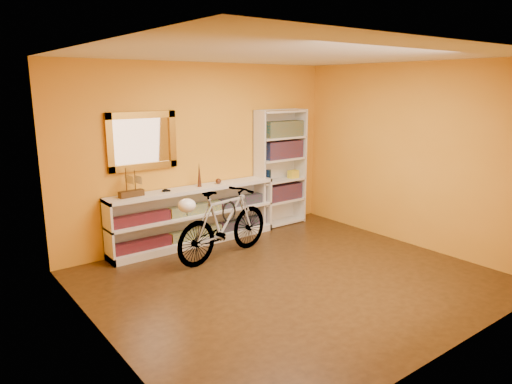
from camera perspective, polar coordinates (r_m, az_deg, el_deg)
floor at (r=5.72m, az=4.32°, el=-10.63°), size 4.50×4.00×0.01m
ceiling at (r=5.25m, az=4.83°, el=16.45°), size 4.50×4.00×0.01m
back_wall at (r=6.94m, az=-6.56°, el=4.74°), size 4.50×0.01×2.60m
left_wall at (r=4.21m, az=-18.99°, el=-1.22°), size 0.01×4.00×2.60m
right_wall at (r=7.02m, az=18.46°, el=4.26°), size 0.01×4.00×2.60m
gilt_mirror at (r=6.44m, az=-13.75°, el=6.07°), size 0.98×0.06×0.78m
wall_socket at (r=7.63m, az=-0.47°, el=-2.49°), size 0.09×0.02×0.09m
console_unit at (r=6.83m, az=-7.46°, el=-2.93°), size 2.60×0.35×0.85m
cd_row_lower at (r=6.89m, az=-7.32°, el=-5.01°), size 2.50×0.13×0.14m
cd_row_upper at (r=6.78m, az=-7.41°, el=-2.07°), size 2.50×0.13×0.14m
model_ship at (r=6.28m, az=-15.08°, el=1.17°), size 0.34×0.14×0.39m
toy_car at (r=6.52m, az=-10.92°, el=0.06°), size 0.00×0.00×0.00m
bronze_ornament at (r=6.73m, az=-6.95°, el=2.15°), size 0.06×0.06×0.36m
decorative_orb at (r=6.92m, az=-4.63°, el=1.33°), size 0.08×0.08×0.08m
bookcase at (r=7.65m, az=2.99°, el=2.91°), size 0.90×0.30×1.90m
book_row_a at (r=7.76m, az=3.24°, el=0.01°), size 0.70×0.22×0.26m
book_row_b at (r=7.63m, az=3.31°, el=5.21°), size 0.70×0.22×0.28m
book_row_c at (r=7.59m, az=3.34°, el=7.71°), size 0.70×0.22×0.25m
travel_mug at (r=7.48m, az=1.52°, el=2.02°), size 0.09×0.09×0.20m
red_tin at (r=7.46m, az=1.72°, el=7.45°), size 0.17×0.17×0.20m
yellow_bag at (r=7.80m, az=4.58°, el=2.19°), size 0.17×0.11×0.13m
bicycle at (r=6.26m, az=-3.93°, el=-3.82°), size 0.69×1.67×0.95m
helmet at (r=5.77m, az=-8.47°, el=-1.65°), size 0.23×0.22×0.17m
u_lock at (r=6.28m, az=-3.32°, el=-2.39°), size 0.22×0.02×0.22m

